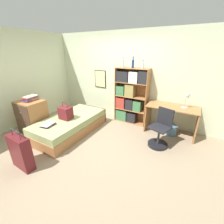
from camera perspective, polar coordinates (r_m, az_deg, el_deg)
name	(u,v)px	position (r m, az deg, el deg)	size (l,w,h in m)	color
ground_plane	(93,139)	(3.88, -7.28, -10.06)	(14.00, 14.00, 0.00)	gray
wall_back	(122,77)	(4.72, 3.78, 13.00)	(10.00, 0.09, 2.60)	beige
wall_left	(26,79)	(5.11, -30.05, 10.84)	(0.06, 10.00, 2.60)	beige
bed	(71,124)	(4.21, -15.32, -4.59)	(1.00, 2.01, 0.43)	#A36B3D
handbag	(66,113)	(4.00, -17.23, -0.32)	(0.31, 0.24, 0.46)	maroon
book_stack_on_bed	(48,124)	(3.83, -23.15, -4.40)	(0.29, 0.35, 0.06)	#232328
suitcase	(21,152)	(3.31, -31.39, -12.98)	(0.51, 0.21, 0.79)	#5B191E
dresser	(32,117)	(4.50, -28.03, -1.58)	(0.66, 0.56, 0.88)	#A36B3D
magazine_pile_on_dresser	(30,98)	(4.38, -28.76, 4.60)	(0.29, 0.40, 0.11)	#B2382D
bookcase	(129,96)	(4.48, 6.65, 5.99)	(0.96, 0.33, 1.62)	#A36B3D
bottle_green	(123,64)	(4.39, 4.19, 17.91)	(0.06, 0.06, 0.26)	#B7BCC1
bottle_brown	(133,64)	(4.25, 7.96, 17.78)	(0.07, 0.07, 0.30)	navy
bottle_clear	(143,65)	(4.15, 11.67, 16.96)	(0.06, 0.06, 0.21)	#B7BCC1
desk	(171,115)	(4.16, 21.72, -0.96)	(1.25, 0.61, 0.76)	#A36B3D
desk_lamp	(188,97)	(4.00, 26.92, 5.02)	(0.21, 0.16, 0.42)	#ADA89E
desk_chair	(160,134)	(3.64, 17.76, -7.99)	(0.52, 0.52, 0.89)	black
waste_bin	(171,130)	(4.26, 21.69, -6.35)	(0.27, 0.27, 0.26)	slate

